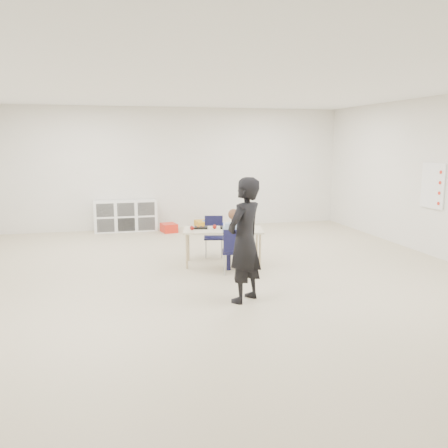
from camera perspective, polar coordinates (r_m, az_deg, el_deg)
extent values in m
plane|color=#C2B395|center=(7.07, -0.34, -6.67)|extent=(9.00, 9.00, 0.00)
plane|color=white|center=(6.83, -0.37, 16.49)|extent=(9.00, 9.00, 0.00)
cube|color=white|center=(11.22, -5.80, 6.69)|extent=(8.00, 0.02, 2.80)
cube|color=white|center=(2.70, 22.79, -4.06)|extent=(8.00, 0.02, 2.80)
cube|color=beige|center=(7.80, -0.12, -0.74)|extent=(1.40, 0.91, 0.03)
cube|color=black|center=(7.87, 0.34, -0.42)|extent=(0.25, 0.20, 0.03)
cube|color=black|center=(7.86, -2.80, -0.44)|extent=(0.25, 0.20, 0.03)
cube|color=white|center=(7.69, 0.20, -0.39)|extent=(0.08, 0.08, 0.10)
ellipsoid|color=tan|center=(7.73, 1.89, -0.47)|extent=(0.09, 0.09, 0.07)
sphere|color=maroon|center=(7.82, -1.14, -0.33)|extent=(0.07, 0.07, 0.07)
sphere|color=maroon|center=(7.72, -3.88, -0.48)|extent=(0.07, 0.07, 0.07)
cube|color=white|center=(11.00, -11.74, 0.97)|extent=(1.40, 0.40, 0.70)
cube|color=white|center=(9.13, 23.81, 4.24)|extent=(0.02, 0.60, 0.80)
imported|color=black|center=(5.96, 2.50, -1.96)|extent=(0.69, 0.66, 1.59)
cube|color=red|center=(10.76, -6.64, -0.46)|extent=(0.38, 0.45, 0.19)
cube|color=orange|center=(10.93, -2.48, -0.17)|extent=(0.37, 0.47, 0.22)
cube|color=blue|center=(10.82, -1.41, -0.26)|extent=(0.43, 0.51, 0.22)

